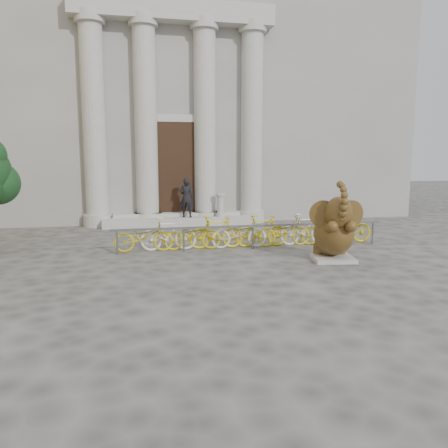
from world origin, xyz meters
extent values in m
plane|color=#474442|center=(0.00, 0.00, 0.00)|extent=(80.00, 80.00, 0.00)
cube|color=gray|center=(0.00, 15.00, 6.00)|extent=(22.00, 10.00, 12.00)
cube|color=#A8A59E|center=(0.00, 9.80, 8.40)|extent=(8.00, 1.00, 0.80)
cube|color=black|center=(0.00, 9.92, 2.30)|extent=(2.40, 0.16, 4.00)
cylinder|color=#A8A59E|center=(-3.20, 9.80, 4.00)|extent=(0.90, 0.90, 8.00)
cylinder|color=#A8A59E|center=(-1.20, 9.80, 4.00)|extent=(0.90, 0.90, 8.00)
cylinder|color=#A8A59E|center=(1.20, 9.80, 4.00)|extent=(0.90, 0.90, 8.00)
cylinder|color=#A8A59E|center=(3.20, 9.80, 4.00)|extent=(0.90, 0.90, 8.00)
cube|color=#A8A59E|center=(0.00, 9.40, 0.18)|extent=(6.00, 1.20, 0.36)
cube|color=#A8A59E|center=(3.44, 2.27, 0.05)|extent=(1.21, 1.13, 0.11)
ellipsoid|color=black|center=(3.48, 2.50, 0.43)|extent=(1.03, 0.99, 0.68)
ellipsoid|color=black|center=(3.44, 2.29, 0.73)|extent=(1.22, 1.43, 1.11)
cylinder|color=black|center=(3.22, 2.69, 0.25)|extent=(0.37, 0.37, 0.28)
cylinder|color=black|center=(3.79, 2.59, 0.25)|extent=(0.37, 0.37, 0.28)
cylinder|color=black|center=(3.14, 1.91, 0.94)|extent=(0.36, 0.67, 0.43)
cylinder|color=black|center=(3.60, 1.83, 0.94)|extent=(0.36, 0.67, 0.43)
ellipsoid|color=black|center=(3.38, 1.92, 1.32)|extent=(0.83, 0.80, 0.85)
cylinder|color=black|center=(3.04, 2.10, 1.28)|extent=(0.67, 0.38, 0.73)
cylinder|color=black|center=(3.76, 1.98, 1.28)|extent=(0.73, 0.16, 0.73)
cone|color=beige|center=(3.22, 1.73, 1.15)|extent=(0.10, 0.25, 0.11)
cone|color=beige|center=(3.47, 1.68, 1.15)|extent=(0.17, 0.25, 0.11)
cube|color=slate|center=(1.74, 4.21, 0.70)|extent=(8.39, 0.06, 0.06)
cylinder|color=slate|center=(-2.26, 4.21, 0.35)|extent=(0.06, 0.06, 0.70)
cylinder|color=slate|center=(-0.36, 4.21, 0.35)|extent=(0.06, 0.06, 0.70)
cylinder|color=slate|center=(1.74, 4.21, 0.35)|extent=(0.06, 0.06, 0.70)
cylinder|color=slate|center=(3.83, 4.21, 0.35)|extent=(0.06, 0.06, 0.70)
cylinder|color=slate|center=(5.73, 4.21, 0.35)|extent=(0.06, 0.06, 0.70)
imported|color=gold|center=(-1.50, 4.46, 0.50)|extent=(1.70, 0.50, 1.00)
imported|color=silver|center=(-0.78, 4.46, 0.50)|extent=(1.66, 0.47, 1.00)
imported|color=gold|center=(-0.06, 4.46, 0.50)|extent=(1.70, 0.50, 1.00)
imported|color=gold|center=(0.66, 4.46, 0.50)|extent=(1.66, 0.47, 1.00)
imported|color=silver|center=(1.38, 4.46, 0.50)|extent=(1.70, 0.50, 1.00)
imported|color=gold|center=(2.10, 4.46, 0.50)|extent=(1.66, 0.47, 1.00)
imported|color=gold|center=(2.81, 4.46, 0.50)|extent=(1.70, 0.50, 1.00)
imported|color=silver|center=(3.53, 4.46, 0.50)|extent=(1.66, 0.47, 1.00)
imported|color=gold|center=(4.25, 4.46, 0.50)|extent=(1.70, 0.50, 1.00)
imported|color=gold|center=(4.97, 4.46, 0.50)|extent=(1.66, 0.47, 1.00)
imported|color=black|center=(0.33, 9.14, 1.15)|extent=(0.67, 0.54, 1.59)
cylinder|color=#A8A59E|center=(1.71, 9.10, 0.42)|extent=(0.39, 0.39, 0.12)
cylinder|color=#A8A59E|center=(1.71, 9.10, 0.79)|extent=(0.27, 0.27, 0.87)
cylinder|color=#A8A59E|center=(1.71, 9.10, 1.26)|extent=(0.39, 0.39, 0.10)
camera|label=1|loc=(-1.75, -8.35, 2.70)|focal=35.00mm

